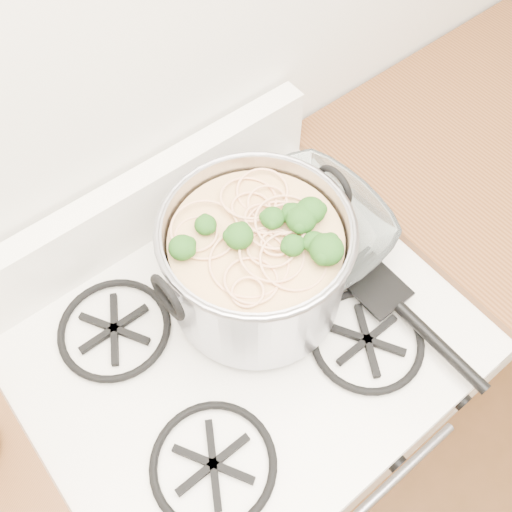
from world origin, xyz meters
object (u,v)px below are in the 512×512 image
object	(u,v)px
stock_pot	(256,263)
gas_range	(246,414)
glass_bowl	(302,238)
spatula	(377,285)

from	to	relation	value
stock_pot	gas_range	bearing A→B (deg)	-145.96
stock_pot	glass_bowl	bearing A→B (deg)	11.93
stock_pot	glass_bowl	world-z (taller)	stock_pot
stock_pot	glass_bowl	distance (m)	0.16
spatula	glass_bowl	size ratio (longest dim) A/B	2.51
gas_range	spatula	xyz separation A→B (m)	(0.25, -0.08, 0.50)
gas_range	glass_bowl	world-z (taller)	glass_bowl
stock_pot	glass_bowl	size ratio (longest dim) A/B	2.83
spatula	gas_range	bearing A→B (deg)	161.68
gas_range	stock_pot	world-z (taller)	stock_pot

